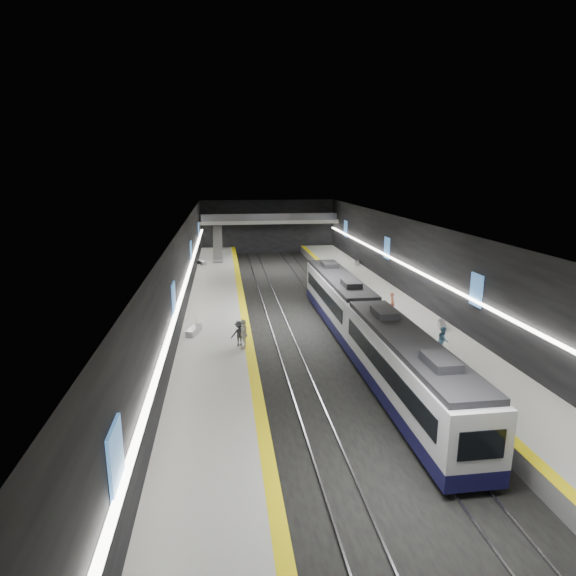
{
  "coord_description": "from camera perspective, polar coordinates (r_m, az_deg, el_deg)",
  "views": [
    {
      "loc": [
        -6.81,
        -37.23,
        12.32
      ],
      "look_at": [
        -1.25,
        3.53,
        2.2
      ],
      "focal_mm": 30.0,
      "sensor_mm": 36.0,
      "label": 1
    }
  ],
  "objects": [
    {
      "name": "ground",
      "position": [
        39.8,
        2.48,
        -4.22
      ],
      "size": [
        70.0,
        70.0,
        0.0
      ],
      "primitive_type": "plane",
      "color": "black",
      "rests_on": "ground"
    },
    {
      "name": "ceiling",
      "position": [
        38.09,
        2.6,
        7.29
      ],
      "size": [
        20.0,
        70.0,
        0.04
      ],
      "primitive_type": "cube",
      "rotation": [
        3.14,
        0.0,
        0.0
      ],
      "color": "beige",
      "rests_on": "wall_left"
    },
    {
      "name": "wall_left",
      "position": [
        38.28,
        -12.36,
        0.94
      ],
      "size": [
        0.04,
        70.0,
        8.0
      ],
      "primitive_type": "cube",
      "color": "black",
      "rests_on": "ground"
    },
    {
      "name": "wall_right",
      "position": [
        41.69,
        16.2,
        1.75
      ],
      "size": [
        0.04,
        70.0,
        8.0
      ],
      "primitive_type": "cube",
      "color": "black",
      "rests_on": "ground"
    },
    {
      "name": "wall_back",
      "position": [
        73.02,
        -2.39,
        7.27
      ],
      "size": [
        20.0,
        0.04,
        8.0
      ],
      "primitive_type": "cube",
      "color": "black",
      "rests_on": "ground"
    },
    {
      "name": "platform_left",
      "position": [
        39.07,
        -8.43,
        -3.95
      ],
      "size": [
        5.0,
        70.0,
        1.0
      ],
      "primitive_type": "cube",
      "color": "slate",
      "rests_on": "ground"
    },
    {
      "name": "tile_surface_left",
      "position": [
        38.91,
        -8.46,
        -3.23
      ],
      "size": [
        5.0,
        70.0,
        0.02
      ],
      "primitive_type": "cube",
      "color": "#ABABA6",
      "rests_on": "platform_left"
    },
    {
      "name": "tactile_strip_left",
      "position": [
        38.93,
        -5.22,
        -3.11
      ],
      "size": [
        0.6,
        70.0,
        0.02
      ],
      "primitive_type": "cube",
      "color": "yellow",
      "rests_on": "platform_left"
    },
    {
      "name": "platform_right",
      "position": [
        41.6,
        12.72,
        -3.04
      ],
      "size": [
        5.0,
        70.0,
        1.0
      ],
      "primitive_type": "cube",
      "color": "slate",
      "rests_on": "ground"
    },
    {
      "name": "tile_surface_right",
      "position": [
        41.46,
        12.76,
        -2.36
      ],
      "size": [
        5.0,
        70.0,
        0.02
      ],
      "primitive_type": "cube",
      "color": "#ABABA6",
      "rests_on": "platform_right"
    },
    {
      "name": "tactile_strip_right",
      "position": [
        40.75,
        9.85,
        -2.49
      ],
      "size": [
        0.6,
        70.0,
        0.02
      ],
      "primitive_type": "cube",
      "color": "yellow",
      "rests_on": "platform_right"
    },
    {
      "name": "rails",
      "position": [
        39.78,
        2.48,
        -4.14
      ],
      "size": [
        6.52,
        70.0,
        0.12
      ],
      "color": "gray",
      "rests_on": "ground"
    },
    {
      "name": "train",
      "position": [
        32.88,
        9.11,
        -4.29
      ],
      "size": [
        2.69,
        30.04,
        3.6
      ],
      "color": "#11103D",
      "rests_on": "ground"
    },
    {
      "name": "ad_posters",
      "position": [
        39.61,
        2.29,
        2.42
      ],
      "size": [
        19.94,
        53.5,
        2.2
      ],
      "color": "#427DC8",
      "rests_on": "wall_left"
    },
    {
      "name": "cove_light_left",
      "position": [
        38.31,
        -12.05,
        0.66
      ],
      "size": [
        0.25,
        68.6,
        0.12
      ],
      "primitive_type": "cube",
      "color": "white",
      "rests_on": "wall_left"
    },
    {
      "name": "cove_light_right",
      "position": [
        41.65,
        15.93,
        1.48
      ],
      "size": [
        0.25,
        68.6,
        0.12
      ],
      "primitive_type": "cube",
      "color": "white",
      "rests_on": "wall_right"
    },
    {
      "name": "mezzanine_bridge",
      "position": [
        70.86,
        -2.24,
        7.91
      ],
      "size": [
        20.0,
        3.0,
        1.5
      ],
      "color": "gray",
      "rests_on": "wall_left"
    },
    {
      "name": "escalator",
      "position": [
        63.93,
        -8.34,
        5.2
      ],
      "size": [
        1.2,
        7.5,
        3.92
      ],
      "primitive_type": "cube",
      "rotation": [
        0.44,
        0.0,
        0.0
      ],
      "color": "#99999E",
      "rests_on": "platform_left"
    },
    {
      "name": "bench_left_near",
      "position": [
        34.84,
        -11.08,
        -4.99
      ],
      "size": [
        1.11,
        2.02,
        0.48
      ],
      "primitive_type": "cube",
      "rotation": [
        0.0,
        0.0,
        -0.31
      ],
      "color": "#99999E",
      "rests_on": "platform_left"
    },
    {
      "name": "bench_left_far",
      "position": [
        60.23,
        -10.21,
        2.99
      ],
      "size": [
        1.26,
        1.95,
        0.46
      ],
      "primitive_type": "cube",
      "rotation": [
        0.0,
        0.0,
        0.42
      ],
      "color": "#99999E",
      "rests_on": "platform_left"
    },
    {
      "name": "bench_right_near",
      "position": [
        37.42,
        17.78,
        -4.16
      ],
      "size": [
        0.91,
        1.64,
        0.39
      ],
      "primitive_type": "cube",
      "rotation": [
        0.0,
        0.0,
        -0.31
      ],
      "color": "#99999E",
      "rests_on": "platform_right"
    },
    {
      "name": "bench_right_far",
      "position": [
        59.93,
        8.17,
        2.99
      ],
      "size": [
        0.79,
        1.71,
        0.4
      ],
      "primitive_type": "cube",
      "rotation": [
        0.0,
        0.0,
        -0.21
      ],
      "color": "#99999E",
      "rests_on": "platform_right"
    },
    {
      "name": "passenger_right_a",
      "position": [
        39.34,
        12.23,
        -1.84
      ],
      "size": [
        0.47,
        0.69,
        1.83
      ],
      "primitive_type": "imported",
      "rotation": [
        0.0,
        0.0,
        1.52
      ],
      "color": "#B05942",
      "rests_on": "platform_right"
    },
    {
      "name": "passenger_right_b",
      "position": [
        32.18,
        17.91,
        -5.88
      ],
      "size": [
        0.94,
        1.02,
        1.68
      ],
      "primitive_type": "imported",
      "rotation": [
        0.0,
        0.0,
        1.09
      ],
      "color": "teal",
      "rests_on": "platform_right"
    },
    {
      "name": "passenger_left_a",
      "position": [
        31.39,
        -5.26,
        -5.47
      ],
      "size": [
        0.69,
        1.22,
        1.96
      ],
      "primitive_type": "imported",
      "rotation": [
        0.0,
        0.0,
        -1.77
      ],
      "color": "silver",
      "rests_on": "platform_left"
    },
    {
      "name": "passenger_left_b",
      "position": [
        31.95,
        -5.82,
        -5.39
      ],
      "size": [
        1.23,
        0.92,
        1.69
      ],
      "primitive_type": "imported",
      "rotation": [
        0.0,
        0.0,
        3.44
      ],
      "color": "#3C3D43",
      "rests_on": "platform_left"
    }
  ]
}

